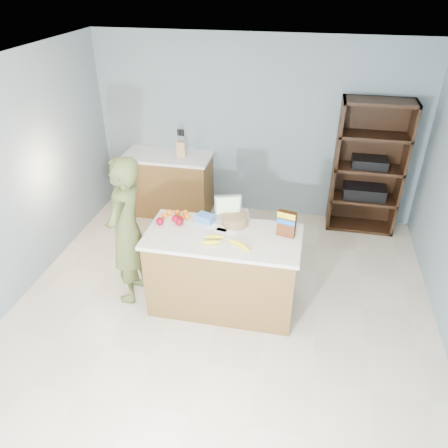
% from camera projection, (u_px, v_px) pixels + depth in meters
% --- Properties ---
extents(floor, '(4.50, 5.00, 0.02)m').
position_uv_depth(floor, '(217.00, 323.00, 4.57)').
color(floor, beige).
rests_on(floor, ground).
extents(walls, '(4.52, 5.02, 2.51)m').
position_uv_depth(walls, '(216.00, 179.00, 3.71)').
color(walls, gray).
rests_on(walls, ground).
extents(counter_peninsula, '(1.56, 0.76, 0.90)m').
position_uv_depth(counter_peninsula, '(223.00, 274.00, 4.60)').
color(counter_peninsula, brown).
rests_on(counter_peninsula, ground).
extents(back_cabinet, '(1.24, 0.62, 0.90)m').
position_uv_depth(back_cabinet, '(169.00, 184.00, 6.38)').
color(back_cabinet, brown).
rests_on(back_cabinet, ground).
extents(shelving_unit, '(0.90, 0.40, 1.80)m').
position_uv_depth(shelving_unit, '(368.00, 169.00, 5.82)').
color(shelving_unit, black).
rests_on(shelving_unit, ground).
extents(person, '(0.42, 0.62, 1.66)m').
position_uv_depth(person, '(127.00, 232.00, 4.54)').
color(person, '#4C562A').
rests_on(person, ground).
extents(knife_block, '(0.12, 0.10, 0.31)m').
position_uv_depth(knife_block, '(181.00, 148.00, 6.04)').
color(knife_block, tan).
rests_on(knife_block, back_cabinet).
extents(envelopes, '(0.34, 0.21, 0.00)m').
position_uv_depth(envelopes, '(222.00, 230.00, 4.44)').
color(envelopes, white).
rests_on(envelopes, counter_peninsula).
extents(bananas, '(0.51, 0.24, 0.05)m').
position_uv_depth(bananas, '(227.00, 242.00, 4.20)').
color(bananas, yellow).
rests_on(bananas, counter_peninsula).
extents(apples, '(0.28, 0.16, 0.08)m').
position_uv_depth(apples, '(174.00, 221.00, 4.52)').
color(apples, maroon).
rests_on(apples, counter_peninsula).
extents(oranges, '(0.31, 0.19, 0.07)m').
position_uv_depth(oranges, '(177.00, 215.00, 4.63)').
color(oranges, orange).
rests_on(oranges, counter_peninsula).
extents(blue_carton, '(0.21, 0.17, 0.08)m').
position_uv_depth(blue_carton, '(206.00, 218.00, 4.56)').
color(blue_carton, blue).
rests_on(blue_carton, counter_peninsula).
extents(salad_bowl, '(0.30, 0.30, 0.13)m').
position_uv_depth(salad_bowl, '(235.00, 219.00, 4.51)').
color(salad_bowl, '#267219').
rests_on(salad_bowl, counter_peninsula).
extents(tv, '(0.28, 0.12, 0.28)m').
position_uv_depth(tv, '(228.00, 206.00, 4.54)').
color(tv, silver).
rests_on(tv, counter_peninsula).
extents(cereal_box, '(0.19, 0.11, 0.27)m').
position_uv_depth(cereal_box, '(287.00, 222.00, 4.26)').
color(cereal_box, '#592B14').
rests_on(cereal_box, counter_peninsula).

